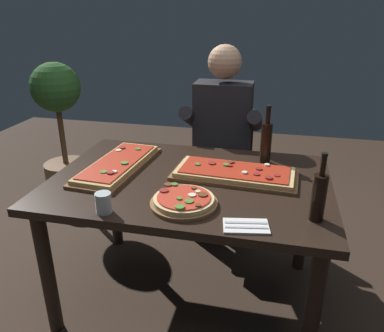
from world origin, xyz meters
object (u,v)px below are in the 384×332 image
Objects in this scene: tumbler_near_camera at (104,203)px; seated_diner at (222,135)px; diner_chair at (223,163)px; pizza_rectangular_front at (235,173)px; wine_bottle_dark at (266,141)px; dining_table at (190,195)px; potted_plant_corner at (61,130)px; oil_bottle_amber at (319,196)px; pizza_round_far at (184,201)px; pizza_rectangular_left at (118,164)px.

seated_diner is (0.33, 1.15, -0.04)m from tumbler_near_camera.
tumbler_near_camera is 1.34m from diner_chair.
wine_bottle_dark reaches higher than pizza_rectangular_front.
potted_plant_corner reaches higher than dining_table.
wine_bottle_dark is at bearing -60.41° from diner_chair.
oil_bottle_amber is (0.24, -0.58, -0.02)m from wine_bottle_dark.
dining_table is at bearing -93.80° from seated_diner.
dining_table is at bearing 155.48° from oil_bottle_amber.
seated_diner reaches higher than potted_plant_corner.
seated_diner is (0.01, 1.01, -0.02)m from pizza_round_far.
potted_plant_corner is (-1.03, 1.36, -0.17)m from tumbler_near_camera.
potted_plant_corner is at bearing 159.04° from wine_bottle_dark.
diner_chair reaches higher than tumbler_near_camera.
wine_bottle_dark is at bearing 59.00° from pizza_rectangular_front.
pizza_round_far is at bearing -118.78° from wine_bottle_dark.
diner_chair is (-0.55, 1.13, -0.36)m from oil_bottle_amber.
oil_bottle_amber is (0.38, -0.35, 0.09)m from pizza_rectangular_front.
diner_chair reaches higher than dining_table.
tumbler_near_camera is (-0.87, -0.14, -0.06)m from oil_bottle_amber.
oil_bottle_amber is 0.88m from tumbler_near_camera.
pizza_rectangular_front and pizza_round_far have the same top height.
seated_diner reaches higher than dining_table.
wine_bottle_dark is 1.79m from potted_plant_corner.
potted_plant_corner reaches higher than pizza_rectangular_left.
wine_bottle_dark is 3.62× the size of tumbler_near_camera.
tumbler_near_camera reaches higher than pizza_rectangular_left.
pizza_rectangular_front is (0.22, 0.08, 0.12)m from dining_table.
pizza_rectangular_left is 0.55m from pizza_round_far.
dining_table is 1.05× the size of seated_diner.
tumbler_near_camera is (-0.28, -0.41, 0.14)m from dining_table.
oil_bottle_amber is at bearing 9.12° from tumbler_near_camera.
oil_bottle_amber is at bearing -67.92° from wine_bottle_dark.
tumbler_near_camera is at bearing -170.88° from oil_bottle_amber.
tumbler_near_camera is at bearing -131.34° from wine_bottle_dark.
dining_table is 4.69× the size of pizza_round_far.
diner_chair reaches higher than pizza_round_far.
pizza_rectangular_left reaches higher than dining_table.
oil_bottle_amber is 1.15m from seated_diner.
dining_table is 0.30m from pizza_round_far.
oil_bottle_amber reaches higher than pizza_rectangular_front.
wine_bottle_dark is (0.36, 0.31, 0.22)m from dining_table.
pizza_rectangular_front is at bearing 19.61° from dining_table.
wine_bottle_dark is (0.14, 0.23, 0.11)m from pizza_rectangular_front.
wine_bottle_dark is at bearing 112.08° from oil_bottle_amber.
diner_chair is (0.01, 1.13, -0.27)m from pizza_round_far.
pizza_rectangular_left is at bearing -123.97° from seated_diner.
pizza_round_far is at bearing -42.33° from potted_plant_corner.
diner_chair is at bearing 119.59° from wine_bottle_dark.
pizza_round_far is at bearing -35.82° from pizza_rectangular_left.
tumbler_near_camera is 1.19m from seated_diner.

